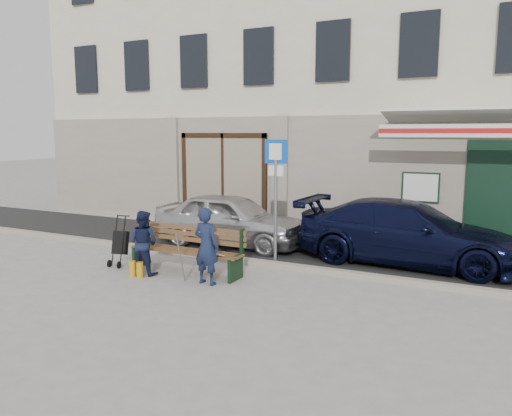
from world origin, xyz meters
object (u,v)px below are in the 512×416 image
Objects in this scene: bench at (184,250)px; man at (206,246)px; stroller at (120,244)px; woman at (143,243)px; car_navy at (408,233)px; car_silver at (231,219)px; parking_sign at (276,182)px.

bench is 0.94m from man.
stroller is at bearing -174.16° from bench.
bench is at bearing -149.83° from woman.
car_navy is at bearing -149.37° from woman.
parking_sign reaches higher than car_silver.
parking_sign is 2.92m from woman.
car_navy is at bearing -128.16° from man.
car_silver is at bearing -62.41° from man.
car_silver is 2.98m from woman.
car_navy is at bearing 14.77° from stroller.
man reaches higher than stroller.
car_silver is at bearing 143.52° from parking_sign.
man is (1.17, -2.96, 0.06)m from car_silver.
parking_sign is 1.84× the size of man.
woman is (-2.04, -1.76, -1.12)m from parking_sign.
woman is 0.91m from stroller.
car_silver is at bearing -99.67° from woman.
man reaches higher than bench.
man is 1.45m from woman.
stroller is at bearing -0.98° from man.
parking_sign is at bearing -102.56° from man.
car_silver is at bearing 53.88° from stroller.
car_silver is 2.40m from parking_sign.
stroller is at bearing 119.86° from car_navy.
parking_sign reaches higher than car_navy.
stroller is (-1.13, -2.68, -0.19)m from car_silver.
man is (-0.59, -1.75, -1.04)m from parking_sign.
parking_sign reaches higher than man.
car_navy is at bearing 27.29° from parking_sign.
car_silver is 0.83× the size of car_navy.
car_navy is at bearing 34.91° from bench.
bench is (-1.39, -1.31, -1.29)m from parking_sign.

